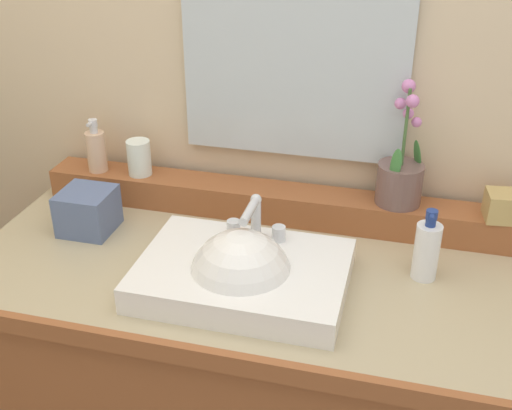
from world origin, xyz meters
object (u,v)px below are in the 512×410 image
tissue_box (88,211)px  potted_plant (400,176)px  trinket_box (506,206)px  lotion_bottle (427,250)px  tumbler_cup (139,158)px  sink_basin (242,277)px  soap_dispenser (96,150)px

tissue_box → potted_plant: bearing=14.3°
potted_plant → trinket_box: size_ratio=3.33×
potted_plant → tissue_box: (-0.77, -0.20, -0.10)m
potted_plant → tissue_box: bearing=-165.7°
lotion_bottle → potted_plant: bearing=111.6°
lotion_bottle → tissue_box: bearing=179.8°
tumbler_cup → potted_plant: bearing=0.7°
sink_basin → soap_dispenser: bearing=146.8°
tissue_box → tumbler_cup: bearing=70.3°
tumbler_cup → lotion_bottle: 0.81m
tumbler_cup → tissue_box: tumbler_cup is taller
sink_basin → potted_plant: 0.49m
tissue_box → sink_basin: bearing=-18.8°
tumbler_cup → trinket_box: (0.96, -0.02, -0.01)m
soap_dispenser → tissue_box: (0.06, -0.18, -0.09)m
sink_basin → tumbler_cup: tumbler_cup is taller
soap_dispenser → tissue_box: size_ratio=1.16×
tumbler_cup → lotion_bottle: size_ratio=0.56×
trinket_box → tissue_box: size_ratio=0.73×
trinket_box → tissue_box: trinket_box is taller
soap_dispenser → tumbler_cup: 0.12m
sink_basin → tumbler_cup: bearing=138.6°
tumbler_cup → lotion_bottle: bearing=-13.7°
trinket_box → lotion_bottle: 0.25m
potted_plant → tissue_box: size_ratio=2.42×
lotion_bottle → tumbler_cup: bearing=166.3°
trinket_box → tissue_box: (-1.02, -0.17, -0.06)m
sink_basin → tumbler_cup: size_ratio=4.71×
lotion_bottle → tissue_box: 0.85m
trinket_box → potted_plant: bearing=167.7°
potted_plant → lotion_bottle: potted_plant is taller
potted_plant → lotion_bottle: size_ratio=1.81×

